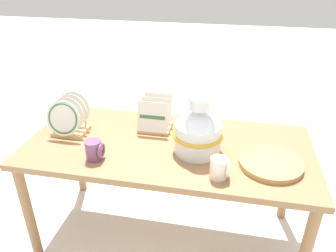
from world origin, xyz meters
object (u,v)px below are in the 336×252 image
(dish_rack_square_plates, at_px, (155,120))
(mug_plum_glaze, at_px, (95,150))
(mug_cream_glaze, at_px, (220,168))
(dish_rack_round_plates, at_px, (69,119))
(wicker_charger_stack, at_px, (271,164))
(ceramic_vase, at_px, (198,129))

(dish_rack_square_plates, xyz_separation_m, mug_plum_glaze, (-0.22, -0.37, -0.01))
(mug_cream_glaze, bearing_deg, dish_rack_round_plates, 163.72)
(dish_rack_square_plates, bearing_deg, mug_cream_glaze, -45.15)
(dish_rack_round_plates, distance_m, wicker_charger_stack, 1.11)
(dish_rack_round_plates, xyz_separation_m, dish_rack_square_plates, (0.47, 0.15, -0.03))
(wicker_charger_stack, xyz_separation_m, mug_cream_glaze, (-0.24, -0.14, 0.04))
(dish_rack_square_plates, bearing_deg, dish_rack_round_plates, -162.40)
(ceramic_vase, relative_size, wicker_charger_stack, 1.06)
(ceramic_vase, height_order, mug_plum_glaze, ceramic_vase)
(dish_rack_square_plates, xyz_separation_m, mug_cream_glaze, (0.40, -0.40, -0.01))
(dish_rack_square_plates, relative_size, wicker_charger_stack, 0.62)
(wicker_charger_stack, bearing_deg, ceramic_vase, 170.07)
(mug_plum_glaze, relative_size, mug_cream_glaze, 1.00)
(dish_rack_square_plates, height_order, mug_plum_glaze, dish_rack_square_plates)
(ceramic_vase, distance_m, mug_cream_glaze, 0.26)
(mug_plum_glaze, bearing_deg, ceramic_vase, 19.67)
(mug_plum_glaze, height_order, mug_cream_glaze, same)
(mug_plum_glaze, bearing_deg, dish_rack_round_plates, 137.78)
(dish_rack_round_plates, xyz_separation_m, wicker_charger_stack, (1.10, -0.11, -0.07))
(dish_rack_round_plates, relative_size, dish_rack_square_plates, 1.14)
(ceramic_vase, bearing_deg, dish_rack_square_plates, 144.53)
(mug_cream_glaze, bearing_deg, wicker_charger_stack, 30.86)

